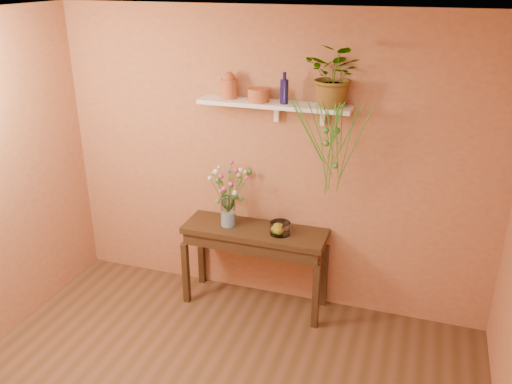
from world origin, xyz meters
name	(u,v)px	position (x,y,z in m)	size (l,w,h in m)	color
room	(170,276)	(0.00, 0.00, 1.35)	(4.04, 4.04, 2.70)	brown
sideboard	(255,240)	(-0.09, 1.77, 0.68)	(1.30, 0.42, 0.79)	#3C2513
wall_shelf	(275,105)	(0.06, 1.87, 1.92)	(1.30, 0.24, 0.19)	white
terracotta_jug	(229,86)	(-0.36, 1.89, 2.05)	(0.16, 0.16, 0.23)	#A95628
terracotta_pot	(259,95)	(-0.08, 1.85, 1.99)	(0.18, 0.18, 0.11)	#A95628
blue_bottle	(284,91)	(0.14, 1.85, 2.04)	(0.08, 0.08, 0.26)	#140E3B
spider_plant	(336,75)	(0.55, 1.88, 2.19)	(0.45, 0.39, 0.50)	#326E26
plant_fronds	(331,140)	(0.57, 1.72, 1.70)	(0.66, 0.31, 0.83)	#326E26
glass_vase	(228,214)	(-0.34, 1.76, 0.91)	(0.13, 0.13, 0.28)	white
bouquet	(229,183)	(-0.32, 1.76, 1.21)	(0.40, 0.37, 0.46)	#386B28
glass_bowl	(280,229)	(0.16, 1.75, 0.84)	(0.18, 0.18, 0.11)	white
lemon	(278,229)	(0.14, 1.73, 0.84)	(0.08, 0.08, 0.08)	#FCEF39
carton	(225,219)	(-0.37, 1.76, 0.85)	(0.06, 0.05, 0.12)	teal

